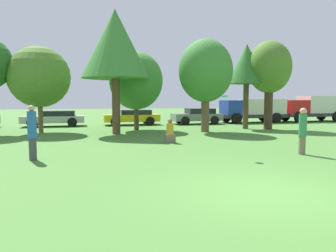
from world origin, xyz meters
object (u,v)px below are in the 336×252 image
object	(u,v)px
parked_car_yellow	(132,117)
delivery_truck_red	(314,107)
tree_1	(39,77)
tree_4	(206,71)
tree_2	(115,44)
tree_5	(247,65)
bystander_sitting	(170,133)
person_catcher	(303,130)
frisbee	(225,96)
person_thrower	(32,132)
tree_3	(136,81)
tree_6	(269,68)
delivery_truck_blue	(253,109)
parked_car_silver	(55,118)
parked_car_grey	(197,116)

from	to	relation	value
parked_car_yellow	delivery_truck_red	xyz separation A→B (m)	(16.53, -0.18, 0.64)
tree_1	tree_4	bearing A→B (deg)	-11.26
tree_2	tree_5	size ratio (longest dim) A/B	1.24
tree_4	parked_car_yellow	distance (m)	7.96
tree_4	parked_car_yellow	bearing A→B (deg)	119.85
bystander_sitting	tree_5	size ratio (longest dim) A/B	0.20
parked_car_yellow	tree_1	bearing A→B (deg)	35.57
person_catcher	tree_5	xyz separation A→B (m)	(2.82, 9.62, 3.42)
frisbee	parked_car_yellow	size ratio (longest dim) A/B	0.06
person_thrower	person_catcher	xyz separation A→B (m)	(9.39, -1.29, -0.04)
tree_5	bystander_sitting	bearing A→B (deg)	-141.45
tree_3	delivery_truck_red	distance (m)	17.39
tree_4	person_thrower	bearing A→B (deg)	-141.10
tree_6	delivery_truck_blue	distance (m)	6.69
bystander_sitting	tree_1	size ratio (longest dim) A/B	0.22
tree_2	tree_5	world-z (taller)	tree_2
tree_6	tree_5	bearing A→B (deg)	156.16
tree_5	delivery_truck_blue	size ratio (longest dim) A/B	0.97
parked_car_silver	delivery_truck_red	xyz separation A→B (m)	(22.31, -0.22, 0.65)
person_catcher	parked_car_grey	size ratio (longest dim) A/B	0.43
tree_6	delivery_truck_red	distance (m)	10.22
frisbee	tree_4	xyz separation A→B (m)	(2.32, 7.99, 1.59)
tree_5	parked_car_grey	xyz separation A→B (m)	(-1.80, 4.71, -3.64)
parked_car_silver	person_thrower	bearing A→B (deg)	92.44
tree_2	tree_1	bearing A→B (deg)	156.79
parked_car_grey	delivery_truck_red	bearing A→B (deg)	-178.92
tree_6	delivery_truck_red	bearing A→B (deg)	34.48
tree_2	delivery_truck_red	bearing A→B (deg)	18.46
parked_car_yellow	tree_4	bearing A→B (deg)	119.60
tree_1	parked_car_grey	xyz separation A→B (m)	(11.39, 3.98, -2.65)
parked_car_yellow	parked_car_grey	size ratio (longest dim) A/B	1.08
parked_car_yellow	parked_car_grey	bearing A→B (deg)	174.97
tree_6	delivery_truck_blue	world-z (taller)	tree_6
parked_car_yellow	person_thrower	bearing A→B (deg)	68.83
tree_2	frisbee	bearing A→B (deg)	-68.93
tree_3	tree_5	size ratio (longest dim) A/B	0.89
tree_2	tree_6	size ratio (longest dim) A/B	1.21
frisbee	tree_5	distance (m)	11.07
parked_car_silver	delivery_truck_blue	xyz separation A→B (m)	(16.25, -0.12, 0.53)
person_thrower	tree_3	distance (m)	10.75
parked_car_silver	parked_car_yellow	size ratio (longest dim) A/B	1.04
frisbee	parked_car_grey	size ratio (longest dim) A/B	0.06
person_thrower	tree_1	size ratio (longest dim) A/B	0.35
tree_4	parked_car_yellow	world-z (taller)	tree_4
parked_car_grey	frisbee	bearing A→B (deg)	74.03
tree_5	tree_4	bearing A→B (deg)	-160.24
person_catcher	tree_3	xyz separation A→B (m)	(-4.53, 10.60, 2.30)
bystander_sitting	tree_6	bearing A→B (deg)	30.49
tree_3	tree_4	distance (m)	4.55
tree_1	tree_5	world-z (taller)	tree_5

